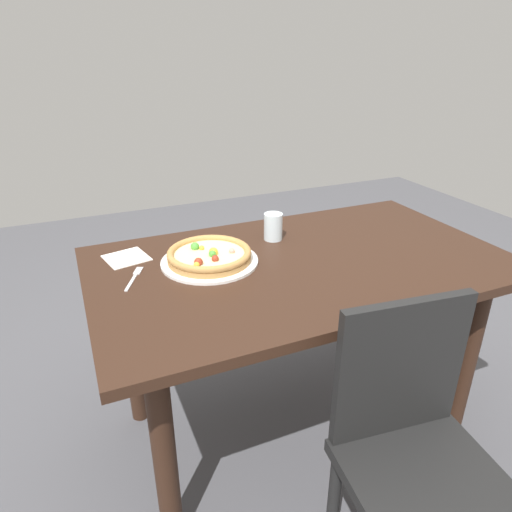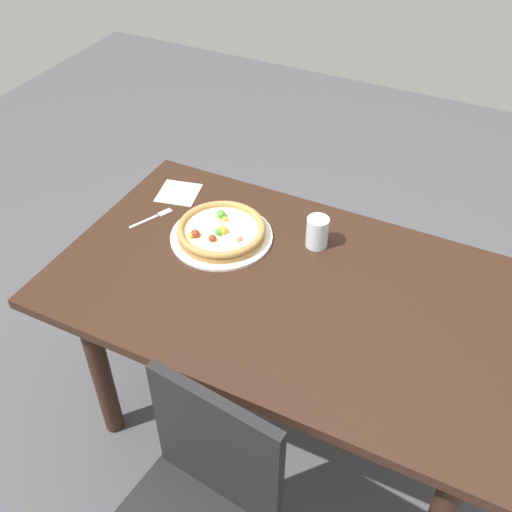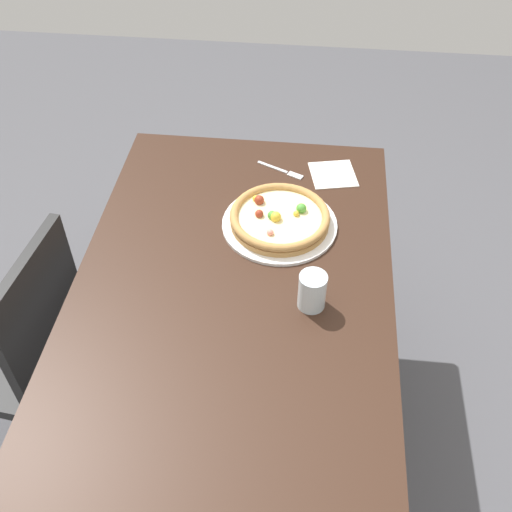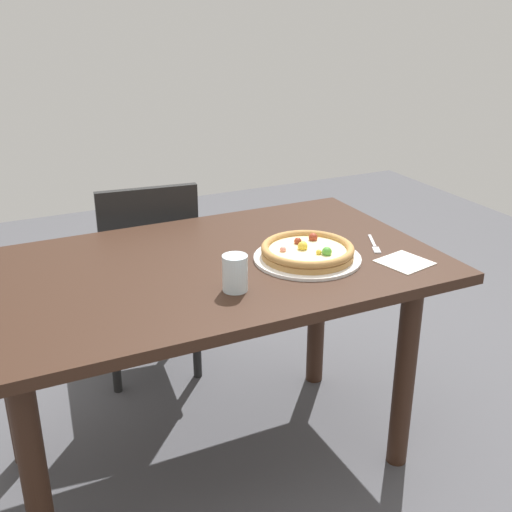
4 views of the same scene
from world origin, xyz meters
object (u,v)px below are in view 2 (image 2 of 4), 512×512
(dining_table, at_px, (292,311))
(drinking_glass, at_px, (317,232))
(plate, at_px, (222,236))
(napkin, at_px, (179,193))
(pizza, at_px, (221,230))
(fork, at_px, (154,217))

(dining_table, relative_size, drinking_glass, 13.99)
(dining_table, bearing_deg, plate, 160.94)
(napkin, bearing_deg, drinking_glass, -4.79)
(pizza, xyz_separation_m, drinking_glass, (0.29, 0.11, 0.02))
(dining_table, height_order, drinking_glass, drinking_glass)
(plate, relative_size, fork, 2.17)
(napkin, bearing_deg, dining_table, -24.43)
(plate, bearing_deg, napkin, 149.80)
(plate, distance_m, drinking_glass, 0.32)
(plate, height_order, pizza, pizza)
(plate, xyz_separation_m, napkin, (-0.26, 0.15, -0.00))
(plate, bearing_deg, pizza, -134.32)
(dining_table, distance_m, drinking_glass, 0.27)
(pizza, bearing_deg, plate, 45.68)
(fork, height_order, napkin, fork)
(plate, distance_m, pizza, 0.03)
(dining_table, xyz_separation_m, drinking_glass, (-0.01, 0.21, 0.16))
(plate, bearing_deg, dining_table, -19.06)
(plate, relative_size, napkin, 2.42)
(pizza, distance_m, fork, 0.26)
(plate, xyz_separation_m, pizza, (-0.00, -0.00, 0.03))
(pizza, bearing_deg, dining_table, -18.95)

